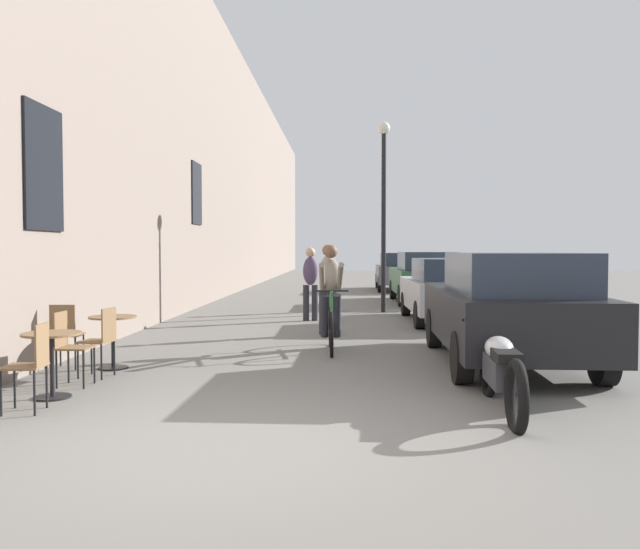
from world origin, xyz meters
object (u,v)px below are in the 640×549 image
at_px(pedestrian_near, 328,284).
at_px(parked_motorcycle, 501,371).
at_px(cyclist_on_bicycle, 331,300).
at_px(parked_car_second, 447,289).
at_px(cafe_chair_near_toward_street, 69,343).
at_px(cafe_table_mid, 113,331).
at_px(cafe_chair_near_toward_wall, 32,361).
at_px(street_lamp, 384,192).
at_px(cafe_chair_mid_toward_street, 102,337).
at_px(parked_car_third, 425,277).
at_px(pedestrian_far, 331,276).
at_px(parked_car_fourth, 399,271).
at_px(cafe_chair_mid_toward_wall, 65,331).
at_px(parked_car_nearest, 507,307).
at_px(cafe_table_near, 52,351).
at_px(pedestrian_mid, 310,280).

bearing_deg(pedestrian_near, parked_motorcycle, -71.81).
height_order(cyclist_on_bicycle, parked_car_second, cyclist_on_bicycle).
xyz_separation_m(cafe_chair_near_toward_street, cafe_table_mid, (0.12, 1.14, 0.00)).
relative_size(cafe_chair_near_toward_wall, street_lamp, 0.18).
height_order(cafe_chair_near_toward_wall, cafe_chair_mid_toward_street, same).
distance_m(cafe_chair_mid_toward_street, parked_car_third, 12.94).
relative_size(cafe_chair_mid_toward_street, pedestrian_far, 0.53).
bearing_deg(parked_car_fourth, pedestrian_near, -100.46).
bearing_deg(parked_car_second, cafe_chair_mid_toward_wall, -135.82).
relative_size(parked_car_nearest, parked_car_third, 1.03).
distance_m(cafe_chair_near_toward_wall, parked_car_third, 14.58).
relative_size(cafe_chair_near_toward_street, parked_car_third, 0.20).
distance_m(pedestrian_far, parked_car_third, 3.96).
relative_size(pedestrian_near, parked_car_nearest, 0.38).
relative_size(cafe_table_near, cafe_chair_near_toward_wall, 0.81).
bearing_deg(cafe_table_near, pedestrian_near, 61.97).
xyz_separation_m(cafe_table_mid, parked_car_nearest, (5.47, 0.48, 0.30)).
distance_m(cafe_chair_near_toward_street, parked_car_second, 8.93).
relative_size(cafe_chair_near_toward_street, pedestrian_mid, 0.53).
xyz_separation_m(pedestrian_far, parked_car_nearest, (2.66, -7.81, -0.11)).
relative_size(street_lamp, parked_car_nearest, 1.09).
height_order(cafe_chair_near_toward_street, cafe_table_mid, cafe_chair_near_toward_street).
height_order(pedestrian_near, parked_car_third, pedestrian_near).
xyz_separation_m(pedestrian_mid, parked_car_nearest, (3.08, -5.56, -0.12)).
xyz_separation_m(parked_car_second, parked_car_fourth, (-0.12, 11.24, 0.03)).
height_order(cafe_table_mid, cyclist_on_bicycle, cyclist_on_bicycle).
xyz_separation_m(cafe_chair_mid_toward_street, parked_car_fourth, (5.25, 17.69, 0.26)).
bearing_deg(parked_car_second, parked_car_nearest, -89.80).
height_order(cafe_chair_mid_toward_street, parked_car_nearest, parked_car_nearest).
bearing_deg(cafe_table_mid, pedestrian_near, 52.11).
height_order(street_lamp, parked_motorcycle, street_lamp).
bearing_deg(pedestrian_mid, cafe_chair_mid_toward_street, -109.17).
xyz_separation_m(street_lamp, parked_car_nearest, (1.30, -7.58, -2.28)).
xyz_separation_m(cafe_table_near, cafe_table_mid, (0.04, 1.77, 0.00)).
bearing_deg(cafe_chair_mid_toward_street, pedestrian_near, 57.00).
bearing_deg(parked_car_nearest, parked_car_third, 89.27).
relative_size(cafe_chair_mid_toward_wall, parked_car_second, 0.22).
xyz_separation_m(pedestrian_mid, parked_car_third, (3.22, 5.05, -0.14)).
distance_m(cafe_table_near, pedestrian_mid, 8.19).
bearing_deg(cafe_chair_near_toward_street, cafe_chair_near_toward_wall, -83.01).
bearing_deg(parked_motorcycle, pedestrian_near, 108.19).
relative_size(cafe_chair_near_toward_street, cafe_chair_mid_toward_street, 1.00).
xyz_separation_m(cafe_table_mid, parked_car_fourth, (5.33, 17.08, 0.25)).
xyz_separation_m(pedestrian_far, parked_car_fourth, (2.52, 8.78, -0.16)).
bearing_deg(pedestrian_near, cafe_table_near, -118.03).
bearing_deg(parked_car_third, street_lamp, -115.30).
height_order(cafe_table_mid, pedestrian_near, pedestrian_near).
relative_size(cafe_table_near, cyclist_on_bicycle, 0.41).
height_order(cafe_chair_near_toward_street, cafe_chair_mid_toward_street, same).
bearing_deg(cafe_table_near, parked_motorcycle, -4.55).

